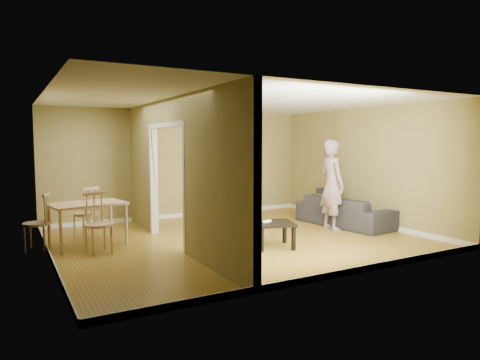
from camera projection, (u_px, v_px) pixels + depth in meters
name	position (u px, v px, depth m)	size (l,w,h in m)	color
room_shell	(236.00, 171.00, 8.03)	(6.50, 6.50, 6.50)	#A78129
partition	(175.00, 173.00, 7.45)	(0.22, 5.50, 2.60)	#968A4A
wall_speaker	(237.00, 140.00, 11.05)	(0.10, 0.10, 0.10)	black
sofa	(344.00, 207.00, 9.39)	(0.95, 2.22, 0.85)	black
person	(332.00, 177.00, 8.93)	(0.63, 0.81, 2.22)	slate
bookshelf	(221.00, 174.00, 10.81)	(0.87, 0.38, 2.06)	white
paper_box_navy_a	(221.00, 194.00, 10.78)	(0.40, 0.26, 0.21)	navy
paper_box_teal	(221.00, 178.00, 10.75)	(0.40, 0.26, 0.21)	#0C6949
paper_box_navy_b	(221.00, 162.00, 10.72)	(0.39, 0.25, 0.20)	navy
paper_box_navy_c	(221.00, 154.00, 10.71)	(0.40, 0.26, 0.20)	navy
coffee_table	(274.00, 226.00, 7.45)	(0.66, 0.66, 0.44)	black
game_controller	(267.00, 221.00, 7.47)	(0.17, 0.04, 0.03)	white
dining_table	(87.00, 207.00, 7.55)	(1.23, 0.82, 0.77)	tan
chair_left	(37.00, 222.00, 7.23)	(0.45, 0.45, 0.97)	tan
chair_near	(98.00, 223.00, 7.04)	(0.46, 0.46, 1.01)	tan
chair_far	(86.00, 212.00, 8.15)	(0.46, 0.46, 1.00)	tan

